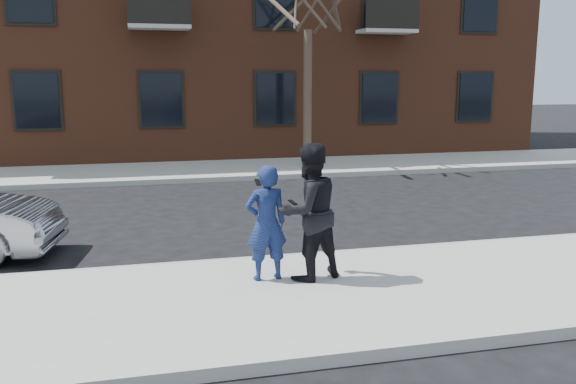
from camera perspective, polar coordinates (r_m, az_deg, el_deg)
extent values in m
plane|color=black|center=(8.09, -8.00, -10.63)|extent=(100.00, 100.00, 0.00)
cube|color=#9A9691|center=(7.83, -7.82, -10.77)|extent=(50.00, 3.50, 0.15)
cube|color=#999691|center=(9.52, -9.01, -6.86)|extent=(50.00, 0.10, 0.15)
cube|color=#9A9691|center=(18.98, -11.61, 1.86)|extent=(50.00, 3.50, 0.15)
cube|color=#999691|center=(17.21, -11.34, 0.96)|extent=(50.00, 0.10, 0.15)
cube|color=black|center=(20.97, -1.21, 8.73)|extent=(1.30, 0.06, 1.70)
cube|color=black|center=(23.83, 17.12, 8.50)|extent=(1.30, 0.06, 1.70)
cube|color=black|center=(21.10, -1.25, 17.45)|extent=(1.30, 0.06, 1.70)
cube|color=black|center=(23.95, 17.56, 16.17)|extent=(1.30, 0.06, 1.70)
cylinder|color=#34291F|center=(19.24, 1.84, 8.70)|extent=(0.26, 0.26, 4.20)
imported|color=navy|center=(8.38, -2.04, -2.91)|extent=(0.62, 0.44, 1.61)
cube|color=black|center=(8.47, -2.83, 0.91)|extent=(0.08, 0.13, 0.08)
imported|color=black|center=(8.39, 1.98, -1.87)|extent=(1.11, 0.98, 1.90)
cube|color=black|center=(8.43, 0.45, -0.99)|extent=(0.13, 0.15, 0.06)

